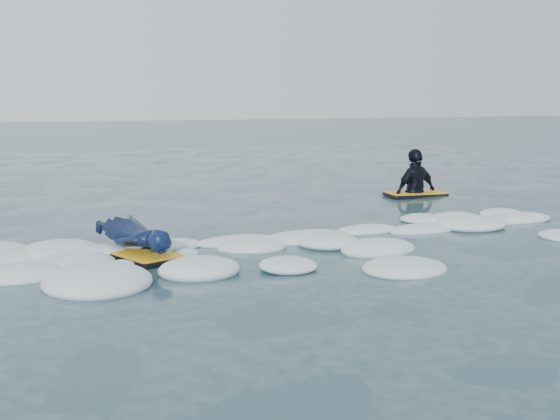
{
  "coord_description": "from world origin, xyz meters",
  "views": [
    {
      "loc": [
        -3.09,
        -7.49,
        2.01
      ],
      "look_at": [
        0.69,
        1.6,
        0.45
      ],
      "focal_mm": 45.0,
      "sensor_mm": 36.0,
      "label": 1
    }
  ],
  "objects": [
    {
      "name": "foam_band",
      "position": [
        0.0,
        1.03,
        0.0
      ],
      "size": [
        12.0,
        3.1,
        0.3
      ],
      "primitive_type": null,
      "color": "white",
      "rests_on": "ground"
    },
    {
      "name": "prone_woman_unit",
      "position": [
        -1.37,
        1.5,
        0.23
      ],
      "size": [
        1.01,
        1.83,
        0.45
      ],
      "rotation": [
        0.0,
        0.0,
        1.94
      ],
      "color": "black",
      "rests_on": "ground"
    },
    {
      "name": "ground",
      "position": [
        0.0,
        0.0,
        0.0
      ],
      "size": [
        120.0,
        120.0,
        0.0
      ],
      "primitive_type": "plane",
      "color": "#1A353F",
      "rests_on": "ground"
    },
    {
      "name": "waiting_rider_unit",
      "position": [
        5.12,
        4.85,
        0.07
      ],
      "size": [
        1.3,
        0.82,
        1.85
      ],
      "rotation": [
        0.0,
        0.0,
        -0.12
      ],
      "color": "black",
      "rests_on": "ground"
    }
  ]
}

